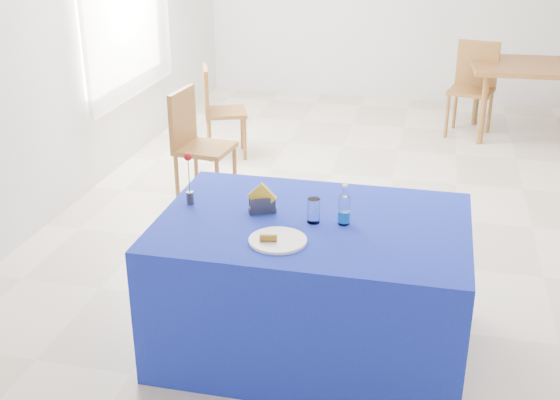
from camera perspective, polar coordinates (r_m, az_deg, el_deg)
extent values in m
plane|color=beige|center=(5.59, 8.48, -1.14)|extent=(7.00, 7.00, 0.00)
plane|color=silver|center=(1.85, 1.39, -5.45)|extent=(5.00, 0.00, 5.00)
plane|color=silver|center=(5.89, -16.38, 13.71)|extent=(0.00, 7.00, 7.00)
cylinder|color=white|center=(3.40, -0.18, -3.30)|extent=(0.28, 0.28, 0.01)
cylinder|color=silver|center=(3.58, 2.75, -0.87)|extent=(0.07, 0.07, 0.13)
cylinder|color=slate|center=(3.78, -1.39, 0.15)|extent=(0.03, 0.03, 0.08)
cylinder|color=slate|center=(3.73, -1.26, -0.22)|extent=(0.03, 0.03, 0.08)
cube|color=navy|center=(3.80, 2.61, -6.87)|extent=(1.60, 1.10, 0.76)
cylinder|color=white|center=(3.57, 5.23, -0.83)|extent=(0.06, 0.06, 0.15)
cylinder|color=blue|center=(3.59, 5.21, -1.34)|extent=(0.06, 0.06, 0.06)
cylinder|color=silver|center=(3.53, 5.29, 0.65)|extent=(0.03, 0.03, 0.05)
cylinder|color=silver|center=(3.52, 5.31, 1.14)|extent=(0.03, 0.03, 0.01)
cube|color=#323337|center=(3.71, -1.45, -0.77)|extent=(0.16, 0.11, 0.03)
cube|color=#333337|center=(3.68, -1.39, -0.53)|extent=(0.13, 0.06, 0.09)
cube|color=#3C3B41|center=(3.72, -1.51, -0.23)|extent=(0.13, 0.06, 0.09)
cube|color=yellow|center=(3.68, -1.46, 0.26)|extent=(0.16, 0.02, 0.16)
cylinder|color=#26272C|center=(3.84, -7.32, 0.17)|extent=(0.04, 0.04, 0.07)
cylinder|color=#1B6E21|center=(3.79, -7.40, 1.77)|extent=(0.01, 0.01, 0.22)
sphere|color=#B40C0D|center=(3.75, -7.50, 3.50)|extent=(0.04, 0.04, 0.04)
cube|color=brown|center=(7.66, 20.78, 10.08)|extent=(1.49, 1.00, 0.05)
cylinder|color=#98602C|center=(7.32, 16.18, 7.06)|extent=(0.06, 0.06, 0.71)
cylinder|color=olive|center=(7.99, 15.74, 8.44)|extent=(0.06, 0.06, 0.71)
cylinder|color=#965C2B|center=(7.47, 13.42, 6.64)|extent=(0.04, 0.04, 0.46)
cylinder|color=#965C2B|center=(7.40, 16.17, 6.21)|extent=(0.04, 0.04, 0.46)
cylinder|color=#965C2B|center=(7.81, 14.04, 7.30)|extent=(0.04, 0.04, 0.46)
cylinder|color=#965C2B|center=(7.75, 16.68, 6.89)|extent=(0.04, 0.04, 0.46)
cube|color=#965C2B|center=(7.54, 15.27, 8.54)|extent=(0.51, 0.51, 0.04)
cube|color=#965C2B|center=(7.67, 15.76, 10.64)|extent=(0.42, 0.13, 0.47)
cylinder|color=#965C2B|center=(5.50, -5.10, 1.11)|extent=(0.04, 0.04, 0.44)
cylinder|color=#965C2B|center=(5.80, -3.70, 2.36)|extent=(0.04, 0.04, 0.44)
cylinder|color=#965C2B|center=(5.65, -8.37, 1.54)|extent=(0.04, 0.04, 0.44)
cylinder|color=#965C2B|center=(5.94, -6.84, 2.74)|extent=(0.04, 0.04, 0.44)
cube|color=#965C2B|center=(5.64, -6.10, 4.18)|extent=(0.45, 0.45, 0.04)
cube|color=#965C2B|center=(5.64, -7.93, 6.66)|extent=(0.08, 0.41, 0.45)
cylinder|color=#965C2B|center=(6.63, -2.87, 4.97)|extent=(0.03, 0.03, 0.41)
cylinder|color=#965C2B|center=(6.94, -3.10, 5.82)|extent=(0.03, 0.03, 0.41)
cylinder|color=#965C2B|center=(6.61, -5.73, 4.83)|extent=(0.03, 0.03, 0.41)
cylinder|color=#965C2B|center=(6.93, -5.84, 5.69)|extent=(0.03, 0.03, 0.41)
cube|color=#965C2B|center=(6.71, -4.45, 7.13)|extent=(0.50, 0.50, 0.04)
cube|color=#965C2B|center=(6.65, -6.02, 8.92)|extent=(0.17, 0.37, 0.42)
cylinder|color=gold|center=(3.37, -0.96, -3.09)|extent=(0.09, 0.05, 0.03)
cylinder|color=beige|center=(3.37, -0.24, -3.11)|extent=(0.01, 0.03, 0.03)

